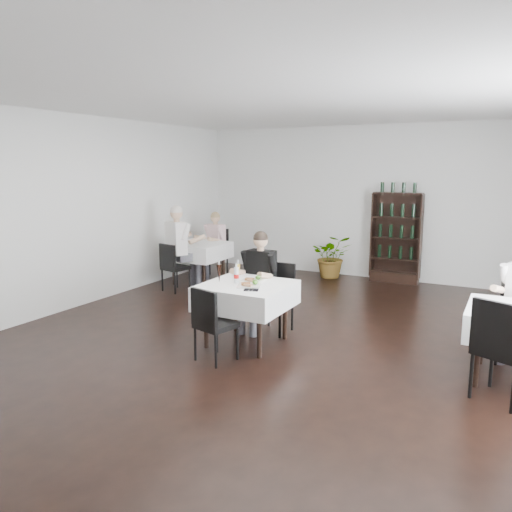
{
  "coord_description": "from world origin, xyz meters",
  "views": [
    {
      "loc": [
        2.58,
        -5.27,
        2.2
      ],
      "look_at": [
        -0.27,
        0.2,
        1.09
      ],
      "focal_mm": 35.0,
      "sensor_mm": 36.0,
      "label": 1
    }
  ],
  "objects_px": {
    "wine_shelf": "(396,238)",
    "diner_main": "(258,274)",
    "main_table": "(246,295)",
    "potted_tree": "(332,256)"
  },
  "relations": [
    {
      "from": "wine_shelf",
      "to": "diner_main",
      "type": "xyz_separation_m",
      "value": [
        -1.01,
        -3.78,
        -0.06
      ]
    },
    {
      "from": "main_table",
      "to": "potted_tree",
      "type": "height_order",
      "value": "potted_tree"
    },
    {
      "from": "wine_shelf",
      "to": "potted_tree",
      "type": "bearing_deg",
      "value": -170.67
    },
    {
      "from": "potted_tree",
      "to": "diner_main",
      "type": "distance_m",
      "value": 3.61
    },
    {
      "from": "main_table",
      "to": "wine_shelf",
      "type": "bearing_deg",
      "value": 78.22
    },
    {
      "from": "potted_tree",
      "to": "diner_main",
      "type": "relative_size",
      "value": 0.64
    },
    {
      "from": "diner_main",
      "to": "wine_shelf",
      "type": "bearing_deg",
      "value": 74.99
    },
    {
      "from": "wine_shelf",
      "to": "diner_main",
      "type": "height_order",
      "value": "wine_shelf"
    },
    {
      "from": "wine_shelf",
      "to": "main_table",
      "type": "distance_m",
      "value": 4.41
    },
    {
      "from": "wine_shelf",
      "to": "main_table",
      "type": "xyz_separation_m",
      "value": [
        -0.9,
        -4.31,
        -0.23
      ]
    }
  ]
}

